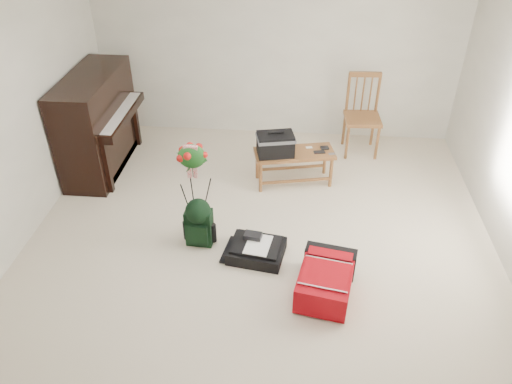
# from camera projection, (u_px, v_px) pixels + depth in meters

# --- Properties ---
(floor) EXTENTS (5.00, 5.50, 0.01)m
(floor) POSITION_uv_depth(u_px,v_px,m) (258.00, 254.00, 5.22)
(floor) COLOR beige
(floor) RESTS_ON ground
(ceiling) EXTENTS (5.00, 5.50, 0.01)m
(ceiling) POSITION_uv_depth(u_px,v_px,m) (259.00, 8.00, 3.80)
(ceiling) COLOR white
(ceiling) RESTS_ON wall_back
(wall_back) EXTENTS (5.00, 0.04, 2.50)m
(wall_back) POSITION_uv_depth(u_px,v_px,m) (276.00, 49.00, 6.76)
(wall_back) COLOR silver
(wall_back) RESTS_ON floor
(piano) EXTENTS (0.71, 1.50, 1.25)m
(piano) POSITION_uv_depth(u_px,v_px,m) (99.00, 124.00, 6.35)
(piano) COLOR black
(piano) RESTS_ON floor
(bench) EXTENTS (1.04, 0.59, 0.75)m
(bench) POSITION_uv_depth(u_px,v_px,m) (281.00, 145.00, 6.05)
(bench) COLOR brown
(bench) RESTS_ON floor
(dining_chair) EXTENTS (0.49, 0.49, 1.08)m
(dining_chair) POSITION_uv_depth(u_px,v_px,m) (362.00, 116.00, 6.72)
(dining_chair) COLOR brown
(dining_chair) RESTS_ON floor
(red_suitcase) EXTENTS (0.60, 0.79, 0.30)m
(red_suitcase) POSITION_uv_depth(u_px,v_px,m) (325.00, 276.00, 4.72)
(red_suitcase) COLOR #A1060A
(red_suitcase) RESTS_ON floor
(black_duffel) EXTENTS (0.62, 0.52, 0.23)m
(black_duffel) POSITION_uv_depth(u_px,v_px,m) (256.00, 250.00, 5.15)
(black_duffel) COLOR black
(black_duffel) RESTS_ON floor
(green_backpack) EXTENTS (0.29, 0.27, 0.55)m
(green_backpack) POSITION_uv_depth(u_px,v_px,m) (199.00, 220.00, 5.20)
(green_backpack) COLOR black
(green_backpack) RESTS_ON floor
(flower_stand) EXTENTS (0.39, 0.39, 1.15)m
(flower_stand) POSITION_uv_depth(u_px,v_px,m) (195.00, 192.00, 5.17)
(flower_stand) COLOR black
(flower_stand) RESTS_ON floor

